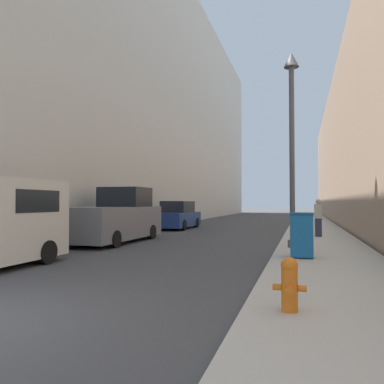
{
  "coord_description": "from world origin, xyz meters",
  "views": [
    {
      "loc": [
        4.87,
        -3.65,
        1.67
      ],
      "look_at": [
        -1.38,
        17.45,
        2.28
      ],
      "focal_mm": 35.0,
      "sensor_mm": 36.0,
      "label": 1
    }
  ],
  "objects_px": {
    "pickup_truck": "(116,219)",
    "pedestrian_on_sidewalk": "(318,218)",
    "lamppost": "(292,126)",
    "fire_hydrant": "(289,283)",
    "parked_sedan_near": "(178,216)",
    "trash_bin": "(302,234)"
  },
  "relations": [
    {
      "from": "fire_hydrant",
      "to": "pickup_truck",
      "type": "xyz_separation_m",
      "value": [
        -7.35,
        8.77,
        0.45
      ]
    },
    {
      "from": "lamppost",
      "to": "parked_sedan_near",
      "type": "xyz_separation_m",
      "value": [
        -7.26,
        9.34,
        -3.47
      ]
    },
    {
      "from": "pedestrian_on_sidewalk",
      "to": "fire_hydrant",
      "type": "bearing_deg",
      "value": -94.0
    },
    {
      "from": "trash_bin",
      "to": "pedestrian_on_sidewalk",
      "type": "relative_size",
      "value": 0.74
    },
    {
      "from": "trash_bin",
      "to": "parked_sedan_near",
      "type": "xyz_separation_m",
      "value": [
        -7.56,
        11.65,
        0.02
      ]
    },
    {
      "from": "parked_sedan_near",
      "to": "pedestrian_on_sidewalk",
      "type": "distance_m",
      "value": 9.58
    },
    {
      "from": "pedestrian_on_sidewalk",
      "to": "pickup_truck",
      "type": "bearing_deg",
      "value": -157.39
    },
    {
      "from": "pickup_truck",
      "to": "pedestrian_on_sidewalk",
      "type": "bearing_deg",
      "value": 22.61
    },
    {
      "from": "pickup_truck",
      "to": "parked_sedan_near",
      "type": "bearing_deg",
      "value": 90.36
    },
    {
      "from": "pickup_truck",
      "to": "pedestrian_on_sidewalk",
      "type": "height_order",
      "value": "pickup_truck"
    },
    {
      "from": "lamppost",
      "to": "fire_hydrant",
      "type": "bearing_deg",
      "value": -88.9
    },
    {
      "from": "parked_sedan_near",
      "to": "pedestrian_on_sidewalk",
      "type": "height_order",
      "value": "pedestrian_on_sidewalk"
    },
    {
      "from": "pedestrian_on_sidewalk",
      "to": "parked_sedan_near",
      "type": "bearing_deg",
      "value": 149.55
    },
    {
      "from": "lamppost",
      "to": "parked_sedan_near",
      "type": "relative_size",
      "value": 1.43
    },
    {
      "from": "parked_sedan_near",
      "to": "trash_bin",
      "type": "bearing_deg",
      "value": -57.0
    },
    {
      "from": "pickup_truck",
      "to": "pedestrian_on_sidewalk",
      "type": "distance_m",
      "value": 8.89
    },
    {
      "from": "fire_hydrant",
      "to": "pedestrian_on_sidewalk",
      "type": "height_order",
      "value": "pedestrian_on_sidewalk"
    },
    {
      "from": "lamppost",
      "to": "parked_sedan_near",
      "type": "distance_m",
      "value": 12.33
    },
    {
      "from": "trash_bin",
      "to": "lamppost",
      "type": "relative_size",
      "value": 0.19
    },
    {
      "from": "fire_hydrant",
      "to": "parked_sedan_near",
      "type": "xyz_separation_m",
      "value": [
        -7.41,
        17.04,
        0.26
      ]
    },
    {
      "from": "parked_sedan_near",
      "to": "lamppost",
      "type": "bearing_deg",
      "value": -52.16
    },
    {
      "from": "trash_bin",
      "to": "pedestrian_on_sidewalk",
      "type": "bearing_deg",
      "value": 84.16
    }
  ]
}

